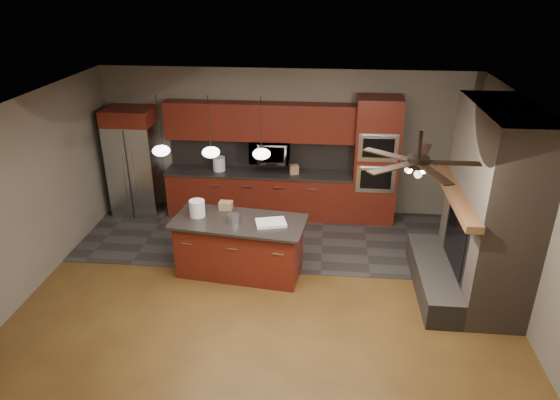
# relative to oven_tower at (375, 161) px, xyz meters

# --- Properties ---
(ground) EXTENTS (7.00, 7.00, 0.00)m
(ground) POSITION_rel_oven_tower_xyz_m (-1.70, -2.69, -1.19)
(ground) COLOR brown
(ground) RESTS_ON ground
(ceiling) EXTENTS (7.00, 6.00, 0.02)m
(ceiling) POSITION_rel_oven_tower_xyz_m (-1.70, -2.69, 1.61)
(ceiling) COLOR white
(ceiling) RESTS_ON back_wall
(back_wall) EXTENTS (7.00, 0.02, 2.80)m
(back_wall) POSITION_rel_oven_tower_xyz_m (-1.70, 0.31, 0.21)
(back_wall) COLOR slate
(back_wall) RESTS_ON ground
(right_wall) EXTENTS (0.02, 6.00, 2.80)m
(right_wall) POSITION_rel_oven_tower_xyz_m (1.80, -2.69, 0.21)
(right_wall) COLOR slate
(right_wall) RESTS_ON ground
(left_wall) EXTENTS (0.02, 6.00, 2.80)m
(left_wall) POSITION_rel_oven_tower_xyz_m (-5.20, -2.69, 0.21)
(left_wall) COLOR slate
(left_wall) RESTS_ON ground
(slate_tile_patch) EXTENTS (7.00, 2.40, 0.01)m
(slate_tile_patch) POSITION_rel_oven_tower_xyz_m (-1.70, -0.89, -1.19)
(slate_tile_patch) COLOR #373432
(slate_tile_patch) RESTS_ON ground
(fireplace_column) EXTENTS (1.30, 2.10, 2.80)m
(fireplace_column) POSITION_rel_oven_tower_xyz_m (1.34, -2.29, 0.11)
(fireplace_column) COLOR brown
(fireplace_column) RESTS_ON ground
(back_cabinetry) EXTENTS (3.59, 0.64, 2.20)m
(back_cabinetry) POSITION_rel_oven_tower_xyz_m (-2.18, 0.05, -0.30)
(back_cabinetry) COLOR maroon
(back_cabinetry) RESTS_ON ground
(oven_tower) EXTENTS (0.80, 0.63, 2.38)m
(oven_tower) POSITION_rel_oven_tower_xyz_m (0.00, 0.00, 0.00)
(oven_tower) COLOR maroon
(oven_tower) RESTS_ON ground
(microwave) EXTENTS (0.73, 0.41, 0.50)m
(microwave) POSITION_rel_oven_tower_xyz_m (-1.98, 0.06, 0.11)
(microwave) COLOR silver
(microwave) RESTS_ON back_cabinetry
(refrigerator) EXTENTS (0.90, 0.75, 2.10)m
(refrigerator) POSITION_rel_oven_tower_xyz_m (-4.58, -0.07, -0.14)
(refrigerator) COLOR silver
(refrigerator) RESTS_ON ground
(kitchen_island) EXTENTS (2.12, 1.16, 0.92)m
(kitchen_island) POSITION_rel_oven_tower_xyz_m (-2.20, -2.12, -0.73)
(kitchen_island) COLOR maroon
(kitchen_island) RESTS_ON ground
(white_bucket) EXTENTS (0.32, 0.32, 0.26)m
(white_bucket) POSITION_rel_oven_tower_xyz_m (-2.86, -2.02, -0.14)
(white_bucket) COLOR white
(white_bucket) RESTS_ON kitchen_island
(paint_can) EXTENTS (0.22, 0.22, 0.12)m
(paint_can) POSITION_rel_oven_tower_xyz_m (-2.27, -2.17, -0.21)
(paint_can) COLOR #BBBABF
(paint_can) RESTS_ON kitchen_island
(paint_tray) EXTENTS (0.51, 0.42, 0.04)m
(paint_tray) POSITION_rel_oven_tower_xyz_m (-1.70, -2.19, -0.25)
(paint_tray) COLOR white
(paint_tray) RESTS_ON kitchen_island
(cardboard_box) EXTENTS (0.21, 0.16, 0.13)m
(cardboard_box) POSITION_rel_oven_tower_xyz_m (-2.47, -1.74, -0.21)
(cardboard_box) COLOR #91704A
(cardboard_box) RESTS_ON kitchen_island
(counter_bucket) EXTENTS (0.25, 0.25, 0.27)m
(counter_bucket) POSITION_rel_oven_tower_xyz_m (-2.95, 0.01, -0.16)
(counter_bucket) COLOR white
(counter_bucket) RESTS_ON back_cabinetry
(counter_box) EXTENTS (0.19, 0.16, 0.18)m
(counter_box) POSITION_rel_oven_tower_xyz_m (-1.50, -0.04, -0.20)
(counter_box) COLOR #AD7B59
(counter_box) RESTS_ON back_cabinetry
(pendant_left) EXTENTS (0.26, 0.26, 0.92)m
(pendant_left) POSITION_rel_oven_tower_xyz_m (-3.35, -1.99, 0.77)
(pendant_left) COLOR black
(pendant_left) RESTS_ON ceiling
(pendant_center) EXTENTS (0.26, 0.26, 0.92)m
(pendant_center) POSITION_rel_oven_tower_xyz_m (-2.60, -1.99, 0.77)
(pendant_center) COLOR black
(pendant_center) RESTS_ON ceiling
(pendant_right) EXTENTS (0.26, 0.26, 0.92)m
(pendant_right) POSITION_rel_oven_tower_xyz_m (-1.85, -1.99, 0.77)
(pendant_right) COLOR black
(pendant_right) RESTS_ON ceiling
(ceiling_fan) EXTENTS (1.27, 1.33, 0.41)m
(ceiling_fan) POSITION_rel_oven_tower_xyz_m (0.10, -3.49, 1.27)
(ceiling_fan) COLOR black
(ceiling_fan) RESTS_ON ceiling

